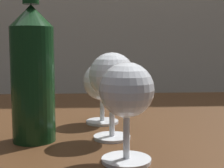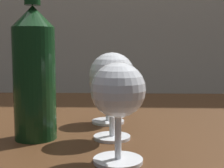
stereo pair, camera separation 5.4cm
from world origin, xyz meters
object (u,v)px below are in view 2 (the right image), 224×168
Objects in this scene: wine_glass_merlot at (112,78)px; wine_glass_white at (108,83)px; wine_bottle at (34,68)px; wine_glass_cabernet at (118,94)px.

wine_glass_white is at bearing 96.14° from wine_glass_merlot.
wine_bottle is at bearing -134.61° from wine_glass_white.
wine_glass_merlot is at bearing 1.30° from wine_bottle.
wine_glass_merlot reaches higher than wine_glass_cabernet.
wine_glass_white is (-0.01, 0.11, -0.02)m from wine_glass_merlot.
wine_glass_merlot is 0.13m from wine_bottle.
wine_bottle is at bearing 142.17° from wine_glass_cabernet.
wine_glass_white is 0.17m from wine_bottle.
wine_glass_merlot is 0.47× the size of wine_bottle.
wine_bottle reaches higher than wine_glass_cabernet.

